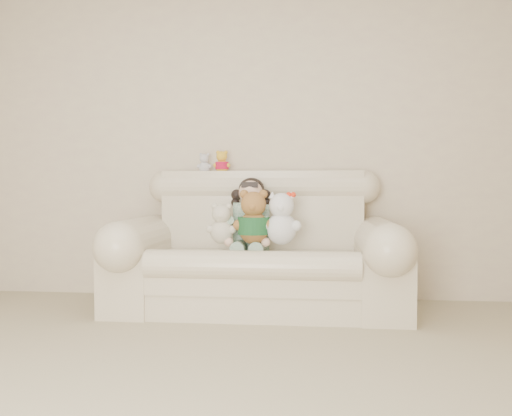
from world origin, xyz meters
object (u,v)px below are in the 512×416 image
Objects in this scene: sofa at (257,240)px; white_cat at (282,213)px; seated_child at (251,214)px; brown_teddy at (254,212)px; cream_teddy at (222,220)px.

sofa is 4.82× the size of white_cat.
seated_child reaches higher than brown_teddy.
seated_child reaches higher than cream_teddy.
seated_child is at bearing 119.82° from brown_teddy.
white_cat is at bearing 17.26° from brown_teddy.
sofa reaches higher than white_cat.
brown_teddy is at bearing 160.27° from white_cat.
sofa is 3.75× the size of seated_child.
brown_teddy reaches higher than white_cat.
seated_child is at bearing 120.44° from white_cat.
cream_teddy is (-0.42, 0.00, -0.05)m from white_cat.
brown_teddy is at bearing -96.79° from sofa.
seated_child is 1.67× the size of cream_teddy.
brown_teddy is 1.02× the size of white_cat.
seated_child reaches higher than white_cat.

